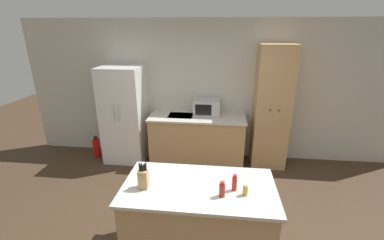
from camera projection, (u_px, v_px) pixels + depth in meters
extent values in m
cube|color=beige|center=(213.00, 91.00, 4.83)|extent=(7.20, 0.06, 2.60)
cube|color=white|center=(124.00, 115.00, 4.80)|extent=(0.74, 0.66, 1.79)
cylinder|color=silver|center=(114.00, 113.00, 4.44)|extent=(0.02, 0.02, 0.30)
cylinder|color=silver|center=(119.00, 113.00, 4.43)|extent=(0.02, 0.02, 0.30)
cube|color=tan|center=(197.00, 140.00, 4.81)|extent=(1.70, 0.66, 0.89)
cube|color=beige|center=(197.00, 117.00, 4.65)|extent=(1.74, 0.70, 0.03)
cube|color=#9EA0A3|center=(181.00, 116.00, 4.68)|extent=(0.44, 0.34, 0.01)
cube|color=tan|center=(271.00, 108.00, 4.52)|extent=(0.60, 0.51, 2.19)
sphere|color=black|center=(270.00, 110.00, 4.27)|extent=(0.02, 0.02, 0.02)
sphere|color=black|center=(279.00, 111.00, 4.25)|extent=(0.02, 0.02, 0.02)
cube|color=tan|center=(198.00, 223.00, 2.78)|extent=(1.50, 0.77, 0.88)
cube|color=beige|center=(199.00, 187.00, 2.63)|extent=(1.56, 0.83, 0.03)
cube|color=#B2B5B7|center=(207.00, 107.00, 4.70)|extent=(0.48, 0.38, 0.28)
cube|color=black|center=(203.00, 110.00, 4.52)|extent=(0.29, 0.01, 0.19)
cube|color=tan|center=(143.00, 179.00, 2.56)|extent=(0.09, 0.08, 0.20)
cylinder|color=black|center=(139.00, 167.00, 2.51)|extent=(0.02, 0.02, 0.08)
cylinder|color=black|center=(140.00, 168.00, 2.50)|extent=(0.02, 0.02, 0.07)
cylinder|color=black|center=(142.00, 167.00, 2.50)|extent=(0.02, 0.02, 0.08)
cylinder|color=black|center=(143.00, 168.00, 2.50)|extent=(0.02, 0.02, 0.06)
cylinder|color=black|center=(144.00, 167.00, 2.51)|extent=(0.02, 0.02, 0.07)
cylinder|color=black|center=(146.00, 167.00, 2.51)|extent=(0.02, 0.02, 0.08)
cylinder|color=#B2281E|center=(222.00, 190.00, 2.43)|extent=(0.06, 0.06, 0.13)
cylinder|color=red|center=(222.00, 183.00, 2.41)|extent=(0.04, 0.04, 0.03)
cylinder|color=#B2281E|center=(234.00, 184.00, 2.53)|extent=(0.05, 0.05, 0.14)
cylinder|color=red|center=(235.00, 176.00, 2.50)|extent=(0.04, 0.04, 0.03)
cylinder|color=gold|center=(245.00, 191.00, 2.46)|extent=(0.05, 0.05, 0.10)
cylinder|color=silver|center=(246.00, 185.00, 2.44)|extent=(0.04, 0.04, 0.02)
cylinder|color=red|center=(97.00, 148.00, 5.07)|extent=(0.14, 0.14, 0.38)
cylinder|color=black|center=(95.00, 138.00, 5.00)|extent=(0.06, 0.06, 0.07)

